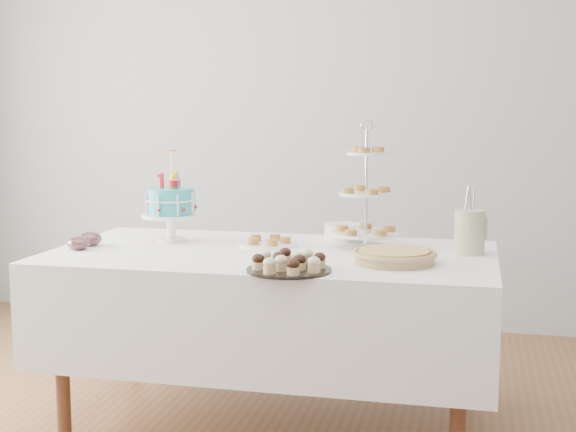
% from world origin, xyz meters
% --- Properties ---
extents(walls, '(5.04, 4.04, 2.70)m').
position_xyz_m(walls, '(0.00, 0.00, 1.35)').
color(walls, '#ABAEB1').
rests_on(walls, floor).
extents(table, '(1.92, 1.02, 0.77)m').
position_xyz_m(table, '(0.00, 0.30, 0.54)').
color(table, white).
rests_on(table, floor).
extents(birthday_cake, '(0.28, 0.28, 0.43)m').
position_xyz_m(birthday_cake, '(-0.52, 0.45, 0.89)').
color(birthday_cake, white).
rests_on(birthday_cake, table).
extents(cupcake_tray, '(0.33, 0.33, 0.07)m').
position_xyz_m(cupcake_tray, '(0.17, -0.10, 0.81)').
color(cupcake_tray, black).
rests_on(cupcake_tray, table).
extents(pie, '(0.34, 0.34, 0.05)m').
position_xyz_m(pie, '(0.55, 0.16, 0.80)').
color(pie, tan).
rests_on(pie, table).
extents(tiered_stand, '(0.30, 0.30, 0.57)m').
position_xyz_m(tiered_stand, '(0.39, 0.49, 1.01)').
color(tiered_stand, silver).
rests_on(tiered_stand, table).
extents(plate_stack, '(0.19, 0.19, 0.08)m').
position_xyz_m(plate_stack, '(0.26, 0.68, 0.81)').
color(plate_stack, white).
rests_on(plate_stack, table).
extents(pastry_plate, '(0.27, 0.27, 0.04)m').
position_xyz_m(pastry_plate, '(-0.05, 0.44, 0.79)').
color(pastry_plate, white).
rests_on(pastry_plate, table).
extents(jam_bowl_a, '(0.11, 0.11, 0.06)m').
position_xyz_m(jam_bowl_a, '(-0.84, 0.26, 0.80)').
color(jam_bowl_a, silver).
rests_on(jam_bowl_a, table).
extents(jam_bowl_b, '(0.10, 0.10, 0.06)m').
position_xyz_m(jam_bowl_b, '(-0.84, 0.15, 0.80)').
color(jam_bowl_b, silver).
rests_on(jam_bowl_b, table).
extents(utensil_pitcher, '(0.14, 0.13, 0.29)m').
position_xyz_m(utensil_pitcher, '(0.84, 0.44, 0.87)').
color(utensil_pitcher, beige).
rests_on(utensil_pitcher, table).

